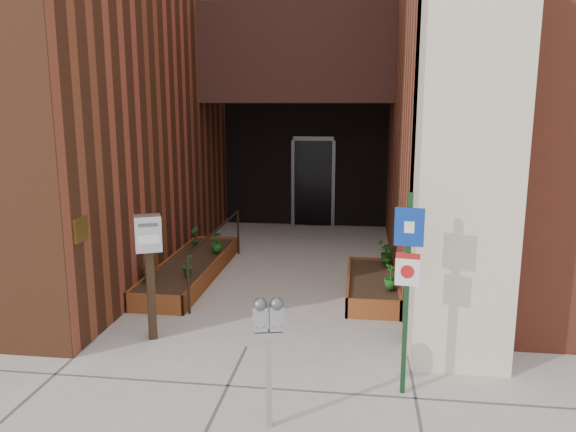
% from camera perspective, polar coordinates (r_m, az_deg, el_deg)
% --- Properties ---
extents(ground, '(80.00, 80.00, 0.00)m').
position_cam_1_polar(ground, '(7.26, -4.26, -13.12)').
color(ground, '#9E9991').
rests_on(ground, ground).
extents(architecture, '(20.00, 14.60, 10.00)m').
position_cam_1_polar(architecture, '(13.58, 0.89, 19.81)').
color(architecture, brown).
rests_on(architecture, ground).
extents(planter_left, '(0.90, 3.60, 0.30)m').
position_cam_1_polar(planter_left, '(10.04, -9.84, -5.39)').
color(planter_left, maroon).
rests_on(planter_left, ground).
extents(planter_right, '(0.80, 2.20, 0.30)m').
position_cam_1_polar(planter_right, '(9.13, 8.57, -7.07)').
color(planter_right, maroon).
rests_on(planter_right, ground).
extents(handrail, '(0.04, 3.34, 0.90)m').
position_cam_1_polar(handrail, '(9.70, -7.22, -2.15)').
color(handrail, black).
rests_on(handrail, ground).
extents(parking_meter, '(0.30, 0.17, 1.29)m').
position_cam_1_polar(parking_meter, '(5.23, -1.99, -11.28)').
color(parking_meter, '#9D9DA0').
rests_on(parking_meter, ground).
extents(sign_post, '(0.29, 0.09, 2.15)m').
position_cam_1_polar(sign_post, '(5.83, 12.03, -5.73)').
color(sign_post, '#123319').
rests_on(sign_post, ground).
extents(payment_dropbox, '(0.39, 0.35, 1.64)m').
position_cam_1_polar(payment_dropbox, '(7.31, -13.95, -3.45)').
color(payment_dropbox, black).
rests_on(payment_dropbox, ground).
extents(shrub_left_a, '(0.39, 0.39, 0.34)m').
position_cam_1_polar(shrub_left_a, '(8.97, -13.76, -5.35)').
color(shrub_left_a, '#265819').
rests_on(shrub_left_a, planter_left).
extents(shrub_left_b, '(0.24, 0.24, 0.36)m').
position_cam_1_polar(shrub_left_b, '(9.12, -10.20, -4.87)').
color(shrub_left_b, '#18551A').
rests_on(shrub_left_b, planter_left).
extents(shrub_left_c, '(0.29, 0.29, 0.37)m').
position_cam_1_polar(shrub_left_c, '(10.46, -7.28, -2.60)').
color(shrub_left_c, '#195919').
rests_on(shrub_left_c, planter_left).
extents(shrub_left_d, '(0.29, 0.29, 0.39)m').
position_cam_1_polar(shrub_left_d, '(10.97, -9.43, -1.97)').
color(shrub_left_d, '#175117').
rests_on(shrub_left_d, planter_left).
extents(shrub_right_a, '(0.26, 0.26, 0.37)m').
position_cam_1_polar(shrub_right_a, '(8.49, 10.39, -6.08)').
color(shrub_right_a, '#1B5E1B').
rests_on(shrub_right_a, planter_right).
extents(shrub_right_b, '(0.22, 0.22, 0.38)m').
position_cam_1_polar(shrub_right_b, '(9.68, 10.05, -3.83)').
color(shrub_right_b, '#215E1A').
rests_on(shrub_right_b, planter_right).
extents(shrub_right_c, '(0.45, 0.45, 0.37)m').
position_cam_1_polar(shrub_right_c, '(9.83, 10.02, -3.64)').
color(shrub_right_c, '#1A5C1A').
rests_on(shrub_right_c, planter_right).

